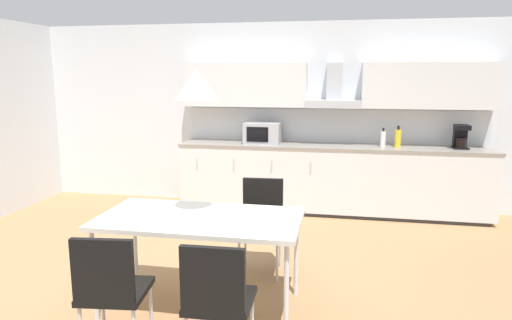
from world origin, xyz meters
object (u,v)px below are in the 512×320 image
Objects in this scene: chair_near_right at (217,295)px; chair_near_left at (110,285)px; dining_table at (200,222)px; chair_far_right at (262,216)px; bottle_white at (383,139)px; pendant_lamp at (197,84)px; bottle_yellow at (398,138)px; microwave at (263,133)px; coffee_maker at (461,137)px.

chair_near_right and chair_near_left have the same top height.
dining_table is 1.79× the size of chair_far_right.
bottle_white reaches higher than dining_table.
pendant_lamp reaches higher than dining_table.
bottle_yellow is 3.86m from chair_near_right.
microwave is 1.74× the size of bottle_yellow.
coffee_maker is 0.95m from bottle_white.
dining_table is (-2.52, -2.82, -0.36)m from coffee_maker.
chair_near_left is at bearing 179.96° from chair_near_right.
chair_near_left is at bearing -113.48° from pendant_lamp.
coffee_maker reaches higher than bottle_white.
dining_table is 0.88m from chair_near_right.
pendant_lamp is (0.34, 0.78, 1.23)m from chair_near_left.
pendant_lamp is at bearing -122.34° from bottle_yellow.
coffee_maker is 0.34× the size of chair_near_right.
chair_far_right is at bearing -125.32° from bottle_yellow.
microwave is 0.55× the size of chair_far_right.
chair_near_right is (-1.41, -3.56, -0.50)m from bottle_yellow.
bottle_yellow reaches higher than chair_near_left.
coffee_maker is at bearing 51.55° from chair_near_left.
bottle_white is at bearing -0.68° from microwave.
chair_far_right is at bearing -80.29° from microwave.
bottle_yellow is at bearing 59.49° from chair_near_left.
coffee_maker is 0.19× the size of dining_table.
chair_far_right is at bearing 90.23° from chair_near_right.
chair_near_left reaches higher than dining_table.
coffee_maker is at bearing 48.20° from pendant_lamp.
coffee_maker is (2.52, 0.03, 0.01)m from microwave.
chair_near_right is 1.50m from pendant_lamp.
coffee_maker is 1.09× the size of bottle_yellow.
chair_far_right is (0.34, -2.01, -0.52)m from microwave.
bottle_yellow is 3.37m from pendant_lamp.
microwave is at bearing 84.54° from chair_near_left.
dining_table is at bearing -90.00° from pendant_lamp.
coffee_maker reaches higher than chair_near_left.
dining_table is at bearing -113.78° from chair_far_right.
bottle_white reaches higher than chair_near_left.
chair_near_right and chair_far_right have the same top height.
chair_near_left is (-1.92, -3.56, -0.49)m from bottle_white.
chair_near_left is at bearing -118.29° from bottle_white.
dining_table is 1.79× the size of chair_near_right.
coffee_maker is 3.03m from chair_far_right.
chair_near_left is at bearing -113.48° from dining_table.
chair_near_left is at bearing -113.63° from chair_far_right.
chair_near_left is (-0.34, -0.78, -0.17)m from dining_table.
dining_table is (-1.57, -2.77, -0.31)m from bottle_white.
microwave is 2.82m from dining_table.
bottle_white is (-0.18, -0.00, -0.01)m from bottle_yellow.
bottle_white is at bearing -178.46° from bottle_yellow.
chair_far_right is (-1.41, -2.00, -0.50)m from bottle_yellow.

